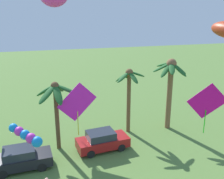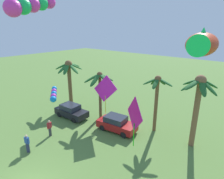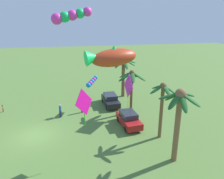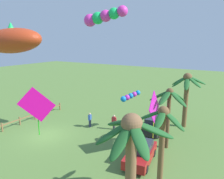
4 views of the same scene
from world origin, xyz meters
name	(u,v)px [view 2 (image 2 of 4)]	position (x,y,z in m)	size (l,w,h in m)	color
palm_tree_0	(157,92)	(2.34, 12.10, 4.08)	(2.75, 2.68, 5.62)	brown
palm_tree_1	(198,96)	(6.00, 11.93, 4.59)	(3.04, 3.24, 6.30)	brown
palm_tree_2	(100,83)	(-3.71, 10.73, 4.11)	(3.34, 3.40, 5.32)	brown
palm_tree_3	(69,72)	(-9.31, 11.06, 4.35)	(3.30, 3.50, 5.88)	brown
parked_car_0	(71,111)	(-6.30, 8.69, 0.75)	(4.01, 1.98, 1.51)	black
parked_car_1	(117,124)	(-0.52, 9.70, 0.75)	(4.08, 2.17, 1.51)	#A51919
spectator_0	(50,128)	(-4.72, 4.90, 0.81)	(0.29, 0.54, 1.59)	#38383D
spectator_1	(27,143)	(-3.95, 2.34, 0.81)	(0.55, 0.27, 1.59)	#2D3351
kite_tube_0	(54,94)	(-5.61, 6.24, 3.58)	(1.82, 1.57, 1.08)	#1380DB
kite_diamond_1	(105,89)	(-2.26, 10.01, 3.85)	(2.91, 0.26, 4.06)	#DD1DC0
kite_diamond_2	(134,115)	(4.67, 4.78, 5.12)	(1.87, 1.38, 3.19)	#CF0B8A
kite_tube_3	(30,5)	(-4.08, 4.13, 11.29)	(1.65, 4.25, 1.76)	#E933B0
kite_fish_4	(201,44)	(7.20, 6.45, 9.06)	(2.04, 3.52, 1.43)	#B63618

